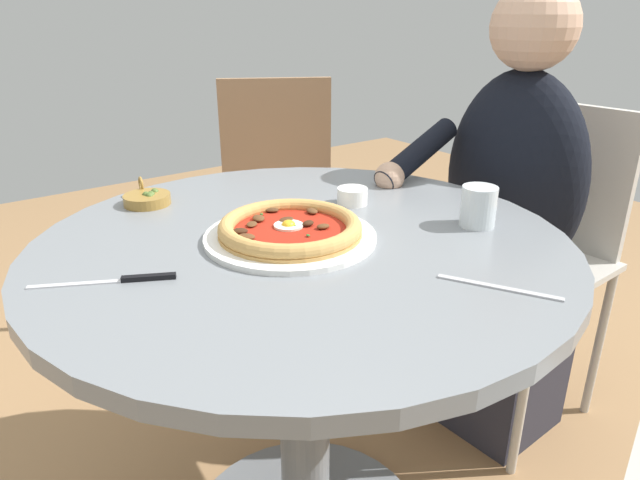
{
  "coord_description": "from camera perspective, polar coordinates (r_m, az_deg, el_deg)",
  "views": [
    {
      "loc": [
        0.78,
        -0.54,
        1.12
      ],
      "look_at": [
        0.01,
        0.03,
        0.72
      ],
      "focal_mm": 31.86,
      "sensor_mm": 36.0,
      "label": 1
    }
  ],
  "objects": [
    {
      "name": "cafe_chair_diner",
      "position": [
        1.67,
        20.77,
        0.61
      ],
      "size": [
        0.44,
        0.44,
        0.88
      ],
      "color": "beige",
      "rests_on": "ground"
    },
    {
      "name": "cafe_chair_spare_near",
      "position": [
        1.9,
        -4.15,
        4.77
      ],
      "size": [
        0.57,
        0.57,
        0.9
      ],
      "color": "#957050",
      "rests_on": "ground"
    },
    {
      "name": "diner_person",
      "position": [
        1.56,
        17.92,
        -0.89
      ],
      "size": [
        0.38,
        0.5,
        1.17
      ],
      "color": "#282833",
      "rests_on": "ground"
    },
    {
      "name": "dining_table",
      "position": [
        1.1,
        -1.67,
        -8.38
      ],
      "size": [
        0.97,
        0.97,
        0.73
      ],
      "color": "gray",
      "rests_on": "ground"
    },
    {
      "name": "ramekin_capers",
      "position": [
        1.19,
        3.27,
        4.5
      ],
      "size": [
        0.06,
        0.06,
        0.03
      ],
      "color": "white",
      "rests_on": "dining_table"
    },
    {
      "name": "fork_utensil",
      "position": [
        0.88,
        17.51,
        -4.57
      ],
      "size": [
        0.16,
        0.09,
        0.0
      ],
      "color": "#BCBCC1",
      "rests_on": "dining_table"
    },
    {
      "name": "water_glass",
      "position": [
        1.11,
        15.6,
        3.0
      ],
      "size": [
        0.07,
        0.07,
        0.08
      ],
      "color": "silver",
      "rests_on": "dining_table"
    },
    {
      "name": "steak_knife",
      "position": [
        0.91,
        -18.99,
        -3.78
      ],
      "size": [
        0.11,
        0.2,
        0.01
      ],
      "color": "silver",
      "rests_on": "dining_table"
    },
    {
      "name": "olive_pan",
      "position": [
        1.25,
        -16.96,
        4.01
      ],
      "size": [
        0.12,
        0.1,
        0.05
      ],
      "color": "olive",
      "rests_on": "dining_table"
    },
    {
      "name": "pizza_on_plate",
      "position": [
        1.01,
        -3.03,
        1.0
      ],
      "size": [
        0.31,
        0.31,
        0.04
      ],
      "color": "white",
      "rests_on": "dining_table"
    }
  ]
}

